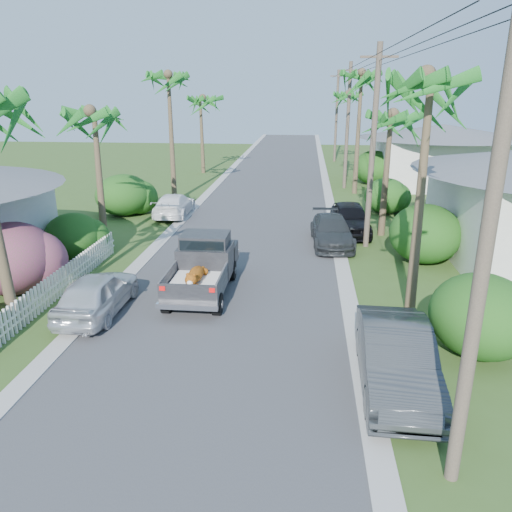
# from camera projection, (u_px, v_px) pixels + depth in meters

# --- Properties ---
(ground) EXTENTS (120.00, 120.00, 0.00)m
(ground) POSITION_uv_depth(u_px,v_px,m) (188.00, 399.00, 11.98)
(ground) COLOR #38531F
(ground) RESTS_ON ground
(road) EXTENTS (8.00, 100.00, 0.02)m
(road) POSITION_uv_depth(u_px,v_px,m) (268.00, 194.00, 35.58)
(road) COLOR #38383A
(road) RESTS_ON ground
(curb_left) EXTENTS (0.60, 100.00, 0.06)m
(curb_left) POSITION_uv_depth(u_px,v_px,m) (208.00, 193.00, 35.98)
(curb_left) COLOR #A5A39E
(curb_left) RESTS_ON ground
(curb_right) EXTENTS (0.60, 100.00, 0.06)m
(curb_right) POSITION_uv_depth(u_px,v_px,m) (328.00, 195.00, 35.17)
(curb_right) COLOR #A5A39E
(curb_right) RESTS_ON ground
(pickup_truck) EXTENTS (1.98, 5.12, 2.06)m
(pickup_truck) POSITION_uv_depth(u_px,v_px,m) (204.00, 263.00, 18.34)
(pickup_truck) COLOR black
(pickup_truck) RESTS_ON ground
(parked_car_rn) EXTENTS (1.80, 4.84, 1.58)m
(parked_car_rn) POSITION_uv_depth(u_px,v_px,m) (396.00, 358.00, 12.25)
(parked_car_rn) COLOR #323638
(parked_car_rn) RESTS_ON ground
(parked_car_rm) EXTENTS (2.12, 4.70, 1.34)m
(parked_car_rm) POSITION_uv_depth(u_px,v_px,m) (332.00, 231.00, 23.75)
(parked_car_rm) COLOR #2D3032
(parked_car_rm) RESTS_ON ground
(parked_car_rf) EXTENTS (2.06, 4.67, 1.56)m
(parked_car_rf) POSITION_uv_depth(u_px,v_px,m) (350.00, 219.00, 25.65)
(parked_car_rf) COLOR black
(parked_car_rf) RESTS_ON ground
(parked_car_ln) EXTENTS (1.68, 4.17, 1.42)m
(parked_car_ln) POSITION_uv_depth(u_px,v_px,m) (97.00, 293.00, 16.37)
(parked_car_ln) COLOR silver
(parked_car_ln) RESTS_ON ground
(parked_car_lf) EXTENTS (1.94, 4.54, 1.30)m
(parked_car_lf) POSITION_uv_depth(u_px,v_px,m) (174.00, 205.00, 29.23)
(parked_car_lf) COLOR white
(parked_car_lf) RESTS_ON ground
(palm_l_b) EXTENTS (4.40, 4.40, 7.40)m
(palm_l_b) POSITION_uv_depth(u_px,v_px,m) (93.00, 112.00, 22.00)
(palm_l_b) COLOR brown
(palm_l_b) RESTS_ON ground
(palm_l_c) EXTENTS (4.40, 4.40, 9.20)m
(palm_l_c) POSITION_uv_depth(u_px,v_px,m) (168.00, 76.00, 30.81)
(palm_l_c) COLOR brown
(palm_l_c) RESTS_ON ground
(palm_l_d) EXTENTS (4.40, 4.40, 7.70)m
(palm_l_d) POSITION_uv_depth(u_px,v_px,m) (201.00, 98.00, 42.65)
(palm_l_d) COLOR brown
(palm_l_d) RESTS_ON ground
(palm_r_a) EXTENTS (4.40, 4.40, 8.70)m
(palm_r_a) POSITION_uv_depth(u_px,v_px,m) (433.00, 77.00, 14.71)
(palm_r_a) COLOR brown
(palm_r_a) RESTS_ON ground
(palm_r_b) EXTENTS (4.40, 4.40, 7.20)m
(palm_r_b) POSITION_uv_depth(u_px,v_px,m) (391.00, 115.00, 23.64)
(palm_r_b) COLOR brown
(palm_r_b) RESTS_ON ground
(palm_r_c) EXTENTS (4.40, 4.40, 9.40)m
(palm_r_c) POSITION_uv_depth(u_px,v_px,m) (362.00, 74.00, 33.39)
(palm_r_c) COLOR brown
(palm_r_c) RESTS_ON ground
(palm_r_d) EXTENTS (4.40, 4.40, 8.00)m
(palm_r_d) POSITION_uv_depth(u_px,v_px,m) (349.00, 94.00, 47.01)
(palm_r_d) COLOR brown
(palm_r_d) RESTS_ON ground
(shrub_l_b) EXTENTS (3.00, 3.30, 2.60)m
(shrub_l_b) POSITION_uv_depth(u_px,v_px,m) (12.00, 258.00, 17.96)
(shrub_l_b) COLOR #BF1B77
(shrub_l_b) RESTS_ON ground
(shrub_l_c) EXTENTS (2.40, 2.64, 2.00)m
(shrub_l_c) POSITION_uv_depth(u_px,v_px,m) (73.00, 236.00, 21.80)
(shrub_l_c) COLOR #1C4E16
(shrub_l_c) RESTS_ON ground
(shrub_l_d) EXTENTS (3.20, 3.52, 2.40)m
(shrub_l_d) POSITION_uv_depth(u_px,v_px,m) (123.00, 195.00, 29.34)
(shrub_l_d) COLOR #1C4E16
(shrub_l_d) RESTS_ON ground
(shrub_r_a) EXTENTS (2.80, 3.08, 2.30)m
(shrub_r_a) POSITION_uv_depth(u_px,v_px,m) (482.00, 316.00, 13.74)
(shrub_r_a) COLOR #1C4E16
(shrub_r_a) RESTS_ON ground
(shrub_r_b) EXTENTS (3.00, 3.30, 2.50)m
(shrub_r_b) POSITION_uv_depth(u_px,v_px,m) (425.00, 234.00, 21.24)
(shrub_r_b) COLOR #1C4E16
(shrub_r_b) RESTS_ON ground
(shrub_r_c) EXTENTS (2.60, 2.86, 2.10)m
(shrub_r_c) POSITION_uv_depth(u_px,v_px,m) (386.00, 196.00, 29.83)
(shrub_r_c) COLOR #1C4E16
(shrub_r_c) RESTS_ON ground
(shrub_r_d) EXTENTS (3.20, 3.52, 2.60)m
(shrub_r_d) POSITION_uv_depth(u_px,v_px,m) (374.00, 167.00, 39.14)
(shrub_r_d) COLOR #1C4E16
(shrub_r_d) RESTS_ON ground
(picket_fence) EXTENTS (0.10, 11.00, 1.00)m
(picket_fence) POSITION_uv_depth(u_px,v_px,m) (56.00, 286.00, 17.57)
(picket_fence) COLOR white
(picket_fence) RESTS_ON ground
(house_right_far) EXTENTS (9.00, 8.00, 4.60)m
(house_right_far) POSITION_uv_depth(u_px,v_px,m) (441.00, 158.00, 38.42)
(house_right_far) COLOR silver
(house_right_far) RESTS_ON ground
(utility_pole_a) EXTENTS (1.60, 0.26, 9.00)m
(utility_pole_a) POSITION_uv_depth(u_px,v_px,m) (486.00, 249.00, 8.11)
(utility_pole_a) COLOR brown
(utility_pole_a) RESTS_ON ground
(utility_pole_b) EXTENTS (1.60, 0.26, 9.00)m
(utility_pole_b) POSITION_uv_depth(u_px,v_px,m) (373.00, 148.00, 22.28)
(utility_pole_b) COLOR brown
(utility_pole_b) RESTS_ON ground
(utility_pole_c) EXTENTS (1.60, 0.26, 9.00)m
(utility_pole_c) POSITION_uv_depth(u_px,v_px,m) (348.00, 126.00, 36.44)
(utility_pole_c) COLOR brown
(utility_pole_c) RESTS_ON ground
(utility_pole_d) EXTENTS (1.60, 0.26, 9.00)m
(utility_pole_d) POSITION_uv_depth(u_px,v_px,m) (336.00, 116.00, 50.60)
(utility_pole_d) COLOR brown
(utility_pole_d) RESTS_ON ground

